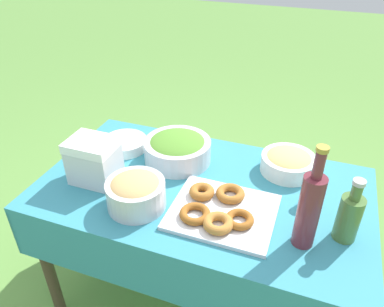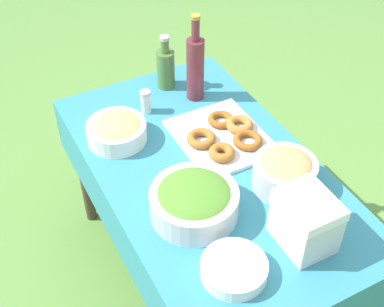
% 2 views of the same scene
% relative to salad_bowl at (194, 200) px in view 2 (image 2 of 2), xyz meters
% --- Properties ---
extents(ground_plane, '(14.00, 14.00, 0.00)m').
position_rel_salad_bowl_xyz_m(ground_plane, '(-0.17, 0.15, -0.77)').
color(ground_plane, '#609342').
extents(picnic_table, '(1.32, 0.76, 0.70)m').
position_rel_salad_bowl_xyz_m(picnic_table, '(-0.17, 0.15, -0.16)').
color(picnic_table, teal).
rests_on(picnic_table, ground_plane).
extents(salad_bowl, '(0.29, 0.29, 0.12)m').
position_rel_salad_bowl_xyz_m(salad_bowl, '(0.00, 0.00, 0.00)').
color(salad_bowl, silver).
rests_on(salad_bowl, picnic_table).
extents(pasta_bowl, '(0.23, 0.23, 0.09)m').
position_rel_salad_bowl_xyz_m(pasta_bowl, '(-0.47, -0.08, -0.02)').
color(pasta_bowl, white).
rests_on(pasta_bowl, picnic_table).
extents(donut_platter, '(0.38, 0.32, 0.05)m').
position_rel_salad_bowl_xyz_m(donut_platter, '(-0.28, 0.27, -0.04)').
color(donut_platter, silver).
rests_on(donut_platter, picnic_table).
extents(plate_stack, '(0.20, 0.20, 0.05)m').
position_rel_salad_bowl_xyz_m(plate_stack, '(0.27, -0.01, -0.04)').
color(plate_stack, white).
rests_on(plate_stack, picnic_table).
extents(olive_oil_bottle, '(0.08, 0.08, 0.24)m').
position_rel_salad_bowl_xyz_m(olive_oil_bottle, '(-0.71, 0.24, 0.03)').
color(olive_oil_bottle, '#4C7238').
rests_on(olive_oil_bottle, picnic_table).
extents(wine_bottle, '(0.07, 0.07, 0.38)m').
position_rel_salad_bowl_xyz_m(wine_bottle, '(-0.58, 0.31, 0.09)').
color(wine_bottle, maroon).
rests_on(wine_bottle, picnic_table).
extents(bread_bowl, '(0.22, 0.22, 0.13)m').
position_rel_salad_bowl_xyz_m(bread_bowl, '(0.03, 0.34, 0.00)').
color(bread_bowl, silver).
rests_on(bread_bowl, picnic_table).
extents(cooler_box, '(0.19, 0.15, 0.19)m').
position_rel_salad_bowl_xyz_m(cooler_box, '(0.26, 0.25, 0.03)').
color(cooler_box, silver).
rests_on(cooler_box, picnic_table).
extents(salt_shaker, '(0.04, 0.04, 0.10)m').
position_rel_salad_bowl_xyz_m(salt_shaker, '(-0.58, 0.09, -0.01)').
color(salt_shaker, white).
rests_on(salt_shaker, picnic_table).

